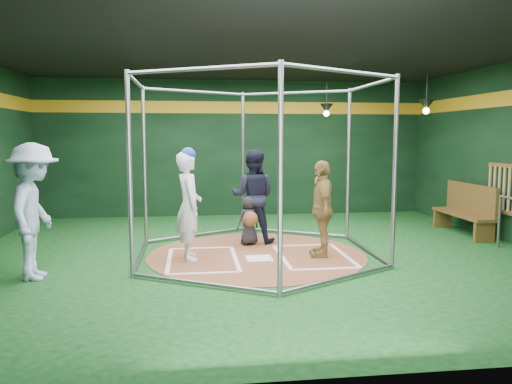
{
  "coord_description": "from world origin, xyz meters",
  "views": [
    {
      "loc": [
        -1.11,
        -8.46,
        2.07
      ],
      "look_at": [
        0.0,
        0.1,
        1.1
      ],
      "focal_mm": 35.0,
      "sensor_mm": 36.0,
      "label": 1
    }
  ],
  "objects": [
    {
      "name": "room_shell",
      "position": [
        0.0,
        0.01,
        1.75
      ],
      "size": [
        10.1,
        9.1,
        3.53
      ],
      "color": "#0C3811",
      "rests_on": "ground"
    },
    {
      "name": "clay_disc",
      "position": [
        0.0,
        0.0,
        0.01
      ],
      "size": [
        3.8,
        3.8,
        0.01
      ],
      "primitive_type": "cylinder",
      "color": "brown",
      "rests_on": "ground"
    },
    {
      "name": "home_plate",
      "position": [
        0.0,
        -0.3,
        0.02
      ],
      "size": [
        0.43,
        0.43,
        0.01
      ],
      "primitive_type": "cube",
      "color": "white",
      "rests_on": "clay_disc"
    },
    {
      "name": "batter_box_left",
      "position": [
        -0.95,
        -0.25,
        0.02
      ],
      "size": [
        1.17,
        1.77,
        0.01
      ],
      "color": "white",
      "rests_on": "clay_disc"
    },
    {
      "name": "batter_box_right",
      "position": [
        0.95,
        -0.25,
        0.02
      ],
      "size": [
        1.17,
        1.77,
        0.01
      ],
      "color": "white",
      "rests_on": "clay_disc"
    },
    {
      "name": "batting_cage",
      "position": [
        -0.0,
        -0.0,
        1.5
      ],
      "size": [
        4.05,
        4.67,
        3.0
      ],
      "color": "gray",
      "rests_on": "ground"
    },
    {
      "name": "bat_rack",
      "position": [
        4.93,
        0.4,
        1.05
      ],
      "size": [
        0.07,
        1.25,
        0.98
      ],
      "color": "brown",
      "rests_on": "room_shell"
    },
    {
      "name": "pendant_lamp_near",
      "position": [
        2.2,
        3.6,
        2.74
      ],
      "size": [
        0.34,
        0.34,
        0.9
      ],
      "color": "black",
      "rests_on": "room_shell"
    },
    {
      "name": "pendant_lamp_far",
      "position": [
        4.0,
        2.0,
        2.74
      ],
      "size": [
        0.34,
        0.34,
        0.9
      ],
      "color": "black",
      "rests_on": "room_shell"
    },
    {
      "name": "batter_figure",
      "position": [
        -1.16,
        -0.17,
        0.94
      ],
      "size": [
        0.53,
        0.72,
        1.87
      ],
      "color": "white",
      "rests_on": "clay_disc"
    },
    {
      "name": "visitor_leopard",
      "position": [
        1.1,
        -0.22,
        0.84
      ],
      "size": [
        0.52,
        1.01,
        1.65
      ],
      "primitive_type": "imported",
      "rotation": [
        0.0,
        0.0,
        -1.7
      ],
      "color": "tan",
      "rests_on": "clay_disc"
    },
    {
      "name": "catcher_figure",
      "position": [
        -0.05,
        0.78,
        0.49
      ],
      "size": [
        0.54,
        0.62,
        0.94
      ],
      "color": "black",
      "rests_on": "clay_disc"
    },
    {
      "name": "umpire",
      "position": [
        0.06,
        1.04,
        0.91
      ],
      "size": [
        1.04,
        0.92,
        1.8
      ],
      "primitive_type": "imported",
      "rotation": [
        0.0,
        0.0,
        2.83
      ],
      "color": "black",
      "rests_on": "clay_disc"
    },
    {
      "name": "bystander_blue",
      "position": [
        -3.37,
        -1.0,
        0.99
      ],
      "size": [
        0.79,
        1.31,
        1.98
      ],
      "primitive_type": "imported",
      "rotation": [
        0.0,
        0.0,
        1.61
      ],
      "color": "#A2BAD6",
      "rests_on": "ground"
    },
    {
      "name": "dugout_bench",
      "position": [
        4.63,
        1.3,
        0.55
      ],
      "size": [
        0.43,
        1.84,
        1.07
      ],
      "color": "brown",
      "rests_on": "ground"
    }
  ]
}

